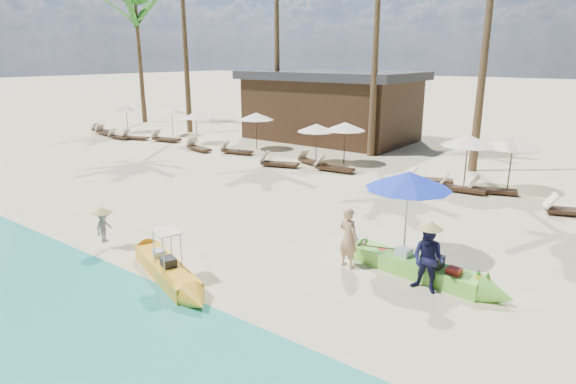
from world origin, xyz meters
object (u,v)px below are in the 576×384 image
Objects in this scene: tourist at (348,238)px; blue_umbrella at (409,180)px; green_canoe at (416,267)px; yellow_canoe at (166,269)px.

tourist is 2.16m from blue_umbrella.
green_canoe is 3.28× the size of tourist.
yellow_canoe is 2.97× the size of tourist.
blue_umbrella is (0.92, 1.39, 1.37)m from tourist.
tourist is (-1.62, -0.57, 0.57)m from green_canoe.
green_canoe is at bearing -149.04° from tourist.
green_canoe is 2.19× the size of blue_umbrella.
blue_umbrella is (-0.70, 0.82, 1.94)m from green_canoe.
blue_umbrella is (4.18, 4.59, 1.96)m from yellow_canoe.
tourist is at bearing -153.88° from green_canoe.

